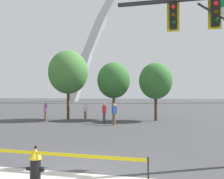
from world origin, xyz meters
name	(u,v)px	position (x,y,z in m)	size (l,w,h in m)	color
ground_plane	(79,173)	(0.00, 0.00, 0.00)	(240.00, 240.00, 0.00)	#3D3D3F
fire_hydrant	(36,167)	(-0.66, -1.24, 0.47)	(0.46, 0.48, 0.99)	black
caution_tape_barrier	(34,161)	(-0.67, -1.28, 0.63)	(5.58, 0.14, 0.91)	#232326
traffic_signal_gantry	(224,41)	(4.36, 2.19, 4.07)	(5.02, 0.44, 6.00)	#232326
monument_arch	(160,34)	(0.00, 66.41, 20.12)	(58.83, 2.88, 45.39)	silver
tree_far_left	(68,72)	(-6.28, 13.63, 4.25)	(3.55, 3.55, 6.21)	#473323
tree_left_mid	(114,80)	(-2.27, 14.46, 3.51)	(2.93, 2.93, 5.13)	brown
tree_center_left	(156,81)	(1.43, 14.43, 3.41)	(2.85, 2.85, 4.99)	#473323
pedestrian_walking_left	(46,112)	(-7.34, 11.50, 0.82)	(0.38, 0.38, 1.59)	brown
pedestrian_standing_center	(114,114)	(-1.39, 10.78, 0.82)	(0.39, 0.38, 1.59)	brown
pedestrian_walking_right	(85,112)	(-4.25, 12.48, 0.82)	(0.39, 0.36, 1.59)	brown
pedestrian_near_trees	(104,113)	(-2.33, 11.46, 0.82)	(0.36, 0.39, 1.59)	#38383D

